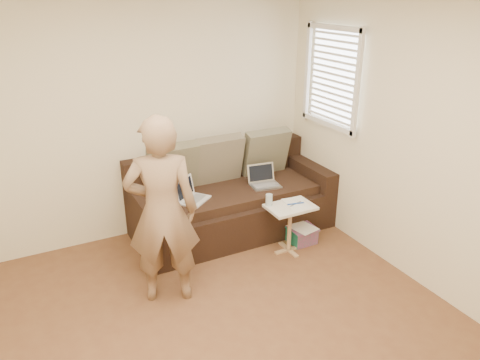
{
  "coord_description": "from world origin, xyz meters",
  "views": [
    {
      "loc": [
        -1.16,
        -2.4,
        2.56
      ],
      "look_at": [
        0.8,
        1.4,
        0.78
      ],
      "focal_mm": 34.37,
      "sensor_mm": 36.0,
      "label": 1
    }
  ],
  "objects_px": {
    "laptop_white": "(195,201)",
    "drinking_glass": "(269,200)",
    "sofa": "(233,196)",
    "laptop_silver": "(265,186)",
    "striped_box": "(301,234)",
    "person": "(162,212)",
    "side_table": "(289,229)"
  },
  "relations": [
    {
      "from": "laptop_white",
      "to": "drinking_glass",
      "type": "height_order",
      "value": "drinking_glass"
    },
    {
      "from": "sofa",
      "to": "laptop_silver",
      "type": "height_order",
      "value": "sofa"
    },
    {
      "from": "sofa",
      "to": "striped_box",
      "type": "height_order",
      "value": "sofa"
    },
    {
      "from": "laptop_white",
      "to": "striped_box",
      "type": "xyz_separation_m",
      "value": [
        1.04,
        -0.47,
        -0.43
      ]
    },
    {
      "from": "laptop_silver",
      "to": "striped_box",
      "type": "relative_size",
      "value": 1.09
    },
    {
      "from": "laptop_white",
      "to": "striped_box",
      "type": "distance_m",
      "value": 1.21
    },
    {
      "from": "striped_box",
      "to": "sofa",
      "type": "bearing_deg",
      "value": 133.55
    },
    {
      "from": "laptop_silver",
      "to": "person",
      "type": "relative_size",
      "value": 0.19
    },
    {
      "from": "sofa",
      "to": "laptop_silver",
      "type": "xyz_separation_m",
      "value": [
        0.35,
        -0.12,
        0.1
      ]
    },
    {
      "from": "person",
      "to": "drinking_glass",
      "type": "relative_size",
      "value": 14.03
    },
    {
      "from": "sofa",
      "to": "laptop_silver",
      "type": "distance_m",
      "value": 0.38
    },
    {
      "from": "person",
      "to": "striped_box",
      "type": "bearing_deg",
      "value": -152.23
    },
    {
      "from": "laptop_white",
      "to": "person",
      "type": "distance_m",
      "value": 0.97
    },
    {
      "from": "side_table",
      "to": "drinking_glass",
      "type": "relative_size",
      "value": 4.37
    },
    {
      "from": "sofa",
      "to": "laptop_white",
      "type": "bearing_deg",
      "value": -167.63
    },
    {
      "from": "side_table",
      "to": "striped_box",
      "type": "height_order",
      "value": "side_table"
    },
    {
      "from": "laptop_white",
      "to": "striped_box",
      "type": "height_order",
      "value": "laptop_white"
    },
    {
      "from": "person",
      "to": "side_table",
      "type": "distance_m",
      "value": 1.51
    },
    {
      "from": "laptop_white",
      "to": "person",
      "type": "bearing_deg",
      "value": -167.18
    },
    {
      "from": "laptop_white",
      "to": "striped_box",
      "type": "relative_size",
      "value": 1.09
    },
    {
      "from": "laptop_silver",
      "to": "side_table",
      "type": "height_order",
      "value": "laptop_silver"
    },
    {
      "from": "sofa",
      "to": "side_table",
      "type": "relative_size",
      "value": 4.19
    },
    {
      "from": "side_table",
      "to": "striped_box",
      "type": "distance_m",
      "value": 0.3
    },
    {
      "from": "laptop_white",
      "to": "drinking_glass",
      "type": "distance_m",
      "value": 0.77
    },
    {
      "from": "laptop_white",
      "to": "sofa",
      "type": "bearing_deg",
      "value": -26.02
    },
    {
      "from": "drinking_glass",
      "to": "person",
      "type": "bearing_deg",
      "value": -167.71
    },
    {
      "from": "laptop_white",
      "to": "drinking_glass",
      "type": "bearing_deg",
      "value": -74.29
    },
    {
      "from": "sofa",
      "to": "striped_box",
      "type": "distance_m",
      "value": 0.86
    },
    {
      "from": "sofa",
      "to": "drinking_glass",
      "type": "bearing_deg",
      "value": -76.4
    },
    {
      "from": "person",
      "to": "drinking_glass",
      "type": "distance_m",
      "value": 1.25
    },
    {
      "from": "laptop_white",
      "to": "side_table",
      "type": "xyz_separation_m",
      "value": [
        0.81,
        -0.57,
        -0.26
      ]
    },
    {
      "from": "laptop_white",
      "to": "drinking_glass",
      "type": "xyz_separation_m",
      "value": [
        0.63,
        -0.45,
        0.06
      ]
    }
  ]
}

